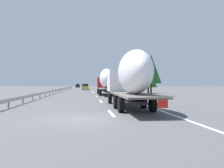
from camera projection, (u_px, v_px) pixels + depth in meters
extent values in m
plane|color=#4C4C4F|center=(85.00, 92.00, 51.96)|extent=(260.00, 260.00, 0.00)
cube|color=white|center=(111.00, 113.00, 14.44)|extent=(3.20, 0.20, 0.01)
cube|color=white|center=(101.00, 101.00, 24.37)|extent=(3.20, 0.20, 0.01)
cube|color=white|center=(96.00, 96.00, 34.11)|extent=(3.20, 0.20, 0.01)
cube|color=white|center=(93.00, 93.00, 47.10)|extent=(3.20, 0.20, 0.01)
cube|color=white|center=(92.00, 91.00, 57.77)|extent=(3.20, 0.20, 0.01)
cube|color=white|center=(92.00, 92.00, 54.92)|extent=(3.20, 0.20, 0.01)
cube|color=white|center=(106.00, 91.00, 57.58)|extent=(110.00, 0.20, 0.01)
cube|color=#B21919|center=(104.00, 83.00, 42.54)|extent=(2.40, 2.50, 1.90)
cube|color=black|center=(103.00, 80.00, 43.63)|extent=(0.08, 2.12, 0.80)
cube|color=#262628|center=(105.00, 91.00, 39.63)|extent=(10.80, 0.70, 0.24)
cube|color=#59544C|center=(107.00, 89.00, 36.71)|extent=(9.34, 2.50, 0.12)
ellipsoid|color=white|center=(106.00, 78.00, 37.10)|extent=(7.42, 2.20, 3.25)
cube|color=red|center=(114.00, 91.00, 32.19)|extent=(0.04, 0.56, 0.56)
cylinder|color=black|center=(98.00, 91.00, 42.41)|extent=(1.04, 0.30, 1.04)
cylinder|color=black|center=(109.00, 91.00, 42.67)|extent=(1.04, 0.30, 1.04)
cylinder|color=black|center=(100.00, 92.00, 37.78)|extent=(1.04, 0.35, 1.04)
cylinder|color=black|center=(112.00, 92.00, 38.04)|extent=(1.04, 0.35, 1.04)
cylinder|color=black|center=(100.00, 93.00, 35.39)|extent=(1.04, 0.35, 1.04)
cylinder|color=black|center=(114.00, 92.00, 35.65)|extent=(1.04, 0.35, 1.04)
cube|color=silver|center=(121.00, 82.00, 21.73)|extent=(2.40, 2.50, 1.90)
cube|color=black|center=(119.00, 77.00, 22.82)|extent=(0.08, 2.12, 0.80)
cube|color=#262628|center=(126.00, 98.00, 18.96)|extent=(10.28, 0.70, 0.24)
cube|color=#59544C|center=(133.00, 95.00, 16.19)|extent=(8.77, 2.50, 0.12)
ellipsoid|color=white|center=(134.00, 72.00, 15.75)|extent=(5.95, 2.20, 3.12)
cube|color=red|center=(163.00, 103.00, 11.94)|extent=(0.04, 0.56, 0.56)
cylinder|color=black|center=(110.00, 98.00, 21.60)|extent=(1.04, 0.30, 1.04)
cylinder|color=black|center=(132.00, 98.00, 21.86)|extent=(1.04, 0.30, 1.04)
cylinder|color=black|center=(116.00, 102.00, 17.25)|extent=(1.04, 0.35, 1.04)
cylinder|color=black|center=(144.00, 102.00, 17.51)|extent=(1.04, 0.35, 1.04)
cylinder|color=black|center=(121.00, 105.00, 14.87)|extent=(1.04, 0.35, 1.04)
cylinder|color=black|center=(153.00, 104.00, 15.13)|extent=(1.04, 0.35, 1.04)
cube|color=white|center=(85.00, 87.00, 92.53)|extent=(4.58, 1.75, 0.84)
cube|color=black|center=(85.00, 85.00, 92.19)|extent=(2.52, 1.54, 0.63)
cylinder|color=black|center=(84.00, 88.00, 93.85)|extent=(0.64, 0.22, 0.64)
cylinder|color=black|center=(87.00, 88.00, 94.03)|extent=(0.64, 0.22, 0.64)
cylinder|color=black|center=(84.00, 88.00, 91.03)|extent=(0.64, 0.22, 0.64)
cylinder|color=black|center=(87.00, 88.00, 91.22)|extent=(0.64, 0.22, 0.64)
cube|color=gold|center=(86.00, 88.00, 69.24)|extent=(4.28, 1.79, 0.84)
cube|color=black|center=(86.00, 85.00, 68.92)|extent=(2.35, 1.58, 0.76)
cylinder|color=black|center=(83.00, 89.00, 70.46)|extent=(0.64, 0.22, 0.64)
cylinder|color=black|center=(88.00, 89.00, 70.65)|extent=(0.64, 0.22, 0.64)
cylinder|color=black|center=(83.00, 89.00, 67.83)|extent=(0.64, 0.22, 0.64)
cylinder|color=black|center=(88.00, 89.00, 68.02)|extent=(0.64, 0.22, 0.64)
cube|color=black|center=(78.00, 86.00, 104.07)|extent=(4.76, 1.78, 0.84)
cube|color=black|center=(78.00, 85.00, 103.72)|extent=(2.62, 1.57, 0.68)
cylinder|color=black|center=(76.00, 87.00, 105.45)|extent=(0.64, 0.22, 0.64)
cylinder|color=black|center=(80.00, 87.00, 105.63)|extent=(0.64, 0.22, 0.64)
cylinder|color=black|center=(76.00, 87.00, 102.51)|extent=(0.64, 0.22, 0.64)
cylinder|color=black|center=(79.00, 87.00, 102.70)|extent=(0.64, 0.22, 0.64)
cube|color=#28479E|center=(85.00, 87.00, 78.12)|extent=(4.38, 1.74, 0.84)
cube|color=black|center=(85.00, 85.00, 77.79)|extent=(2.41, 1.53, 0.73)
cylinder|color=black|center=(82.00, 88.00, 79.38)|extent=(0.64, 0.22, 0.64)
cylinder|color=black|center=(87.00, 88.00, 79.56)|extent=(0.64, 0.22, 0.64)
cylinder|color=black|center=(82.00, 88.00, 76.68)|extent=(0.64, 0.22, 0.64)
cylinder|color=black|center=(87.00, 88.00, 76.86)|extent=(0.64, 0.22, 0.64)
cylinder|color=gray|center=(112.00, 87.00, 56.18)|extent=(0.10, 0.10, 2.26)
cube|color=#2D569E|center=(112.00, 81.00, 56.17)|extent=(0.06, 0.90, 0.70)
cylinder|color=#472D19|center=(148.00, 90.00, 43.82)|extent=(0.35, 0.35, 1.25)
cone|color=#1E5B23|center=(148.00, 77.00, 43.81)|extent=(3.46, 3.46, 4.03)
cylinder|color=#472D19|center=(120.00, 88.00, 73.90)|extent=(0.27, 0.27, 1.34)
cone|color=#1E5B23|center=(120.00, 78.00, 73.89)|extent=(3.11, 3.11, 4.90)
cylinder|color=#472D19|center=(151.00, 90.00, 35.30)|extent=(0.30, 0.30, 1.99)
cone|color=#1E5B23|center=(151.00, 69.00, 35.30)|extent=(3.31, 3.31, 4.63)
cube|color=#9EA0A5|center=(60.00, 89.00, 54.23)|extent=(94.00, 0.06, 0.32)
cube|color=slate|center=(9.00, 104.00, 17.70)|extent=(0.10, 0.10, 0.60)
cube|color=slate|center=(23.00, 100.00, 21.76)|extent=(0.10, 0.10, 0.60)
cube|color=slate|center=(33.00, 98.00, 25.82)|extent=(0.10, 0.10, 0.60)
cube|color=slate|center=(40.00, 96.00, 29.88)|extent=(0.10, 0.10, 0.60)
cube|color=slate|center=(45.00, 94.00, 33.94)|extent=(0.10, 0.10, 0.60)
cube|color=slate|center=(50.00, 93.00, 37.99)|extent=(0.10, 0.10, 0.60)
cube|color=slate|center=(53.00, 92.00, 42.05)|extent=(0.10, 0.10, 0.60)
cube|color=slate|center=(56.00, 92.00, 46.11)|extent=(0.10, 0.10, 0.60)
cube|color=slate|center=(58.00, 91.00, 50.17)|extent=(0.10, 0.10, 0.60)
cube|color=slate|center=(60.00, 90.00, 54.23)|extent=(0.10, 0.10, 0.60)
cube|color=slate|center=(62.00, 90.00, 58.29)|extent=(0.10, 0.10, 0.60)
cube|color=slate|center=(64.00, 90.00, 62.34)|extent=(0.10, 0.10, 0.60)
cube|color=slate|center=(65.00, 89.00, 66.40)|extent=(0.10, 0.10, 0.60)
cube|color=slate|center=(66.00, 89.00, 70.46)|extent=(0.10, 0.10, 0.60)
cube|color=slate|center=(67.00, 89.00, 74.52)|extent=(0.10, 0.10, 0.60)
cube|color=slate|center=(68.00, 88.00, 78.58)|extent=(0.10, 0.10, 0.60)
cube|color=slate|center=(69.00, 88.00, 82.63)|extent=(0.10, 0.10, 0.60)
cube|color=slate|center=(70.00, 88.00, 86.69)|extent=(0.10, 0.10, 0.60)
cube|color=slate|center=(71.00, 88.00, 90.75)|extent=(0.10, 0.10, 0.60)
cube|color=slate|center=(71.00, 88.00, 94.81)|extent=(0.10, 0.10, 0.60)
cube|color=slate|center=(72.00, 87.00, 98.87)|extent=(0.10, 0.10, 0.60)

